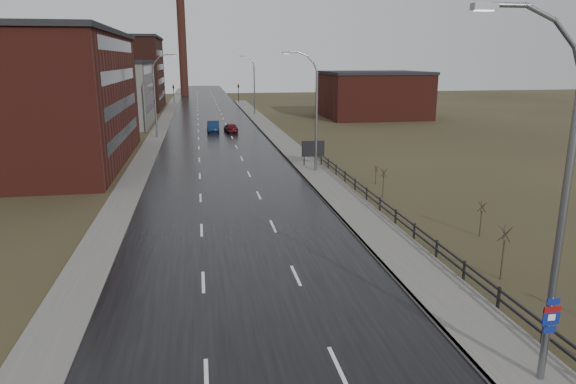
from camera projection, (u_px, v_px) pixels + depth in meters
name	position (u px, v px, depth m)	size (l,w,h in m)	color
road	(215.00, 138.00, 71.19)	(14.00, 300.00, 0.06)	black
sidewalk_right	(316.00, 173.00, 48.76)	(3.20, 180.00, 0.18)	#595651
curb_right	(300.00, 174.00, 48.50)	(0.16, 180.00, 0.18)	slate
sidewalk_left	(155.00, 139.00, 69.82)	(2.40, 260.00, 0.12)	#595651
warehouse_near	(9.00, 99.00, 51.72)	(22.44, 28.56, 13.50)	#471914
warehouse_mid	(100.00, 93.00, 84.07)	(16.32, 20.40, 10.50)	slate
warehouse_far	(99.00, 73.00, 111.23)	(26.52, 24.48, 15.50)	#331611
building_right	(373.00, 94.00, 96.15)	(18.36, 16.32, 8.50)	#471914
smokestack	(182.00, 43.00, 152.18)	(2.70, 2.70, 30.70)	#331611
streetlight_main	(554.00, 211.00, 15.76)	(3.91, 0.29, 12.11)	slate
streetlight_right_mid	(313.00, 112.00, 48.25)	(3.36, 0.28, 11.35)	slate
streetlight_left	(157.00, 95.00, 70.37)	(3.36, 0.28, 11.35)	slate
streetlight_right_far	(253.00, 85.00, 99.77)	(3.36, 0.28, 11.35)	slate
guardrail	(400.00, 218.00, 32.96)	(0.10, 53.05, 1.10)	black
shrub_c	(503.00, 251.00, 25.14)	(0.65, 0.68, 2.76)	#382D23
shrub_d	(481.00, 218.00, 31.40)	(0.53, 0.55, 2.21)	#382D23
shrub_e	(383.00, 182.00, 40.17)	(0.56, 0.59, 2.37)	#382D23
shrub_f	(376.00, 174.00, 44.78)	(0.40, 0.42, 1.63)	#382D23
billboard	(313.00, 149.00, 51.85)	(2.34, 0.17, 2.67)	black
traffic_light_left	(173.00, 85.00, 125.96)	(0.58, 2.73, 5.30)	black
traffic_light_right	(238.00, 84.00, 128.61)	(0.58, 2.73, 5.30)	black
car_near	(213.00, 127.00, 76.87)	(1.74, 5.00, 1.65)	#0C1C3C
car_far	(231.00, 128.00, 76.39)	(1.70, 4.21, 1.44)	#4C0C14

